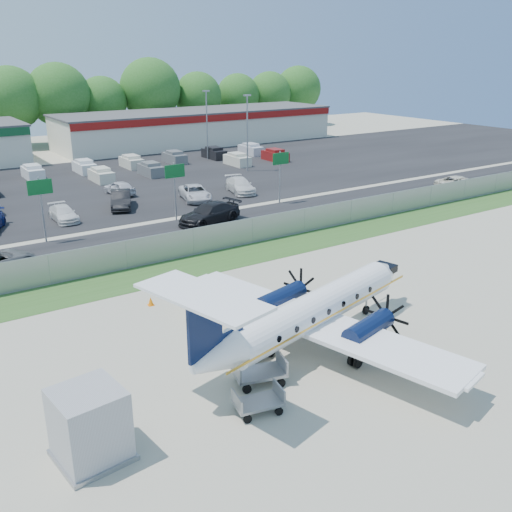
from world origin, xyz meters
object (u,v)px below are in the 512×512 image
baggage_cart_near (260,372)px  service_container (90,427)px  aircraft (312,311)px  baggage_cart_far (258,402)px  pushback_tug (251,347)px

baggage_cart_near → service_container: bearing=-174.4°
aircraft → service_container: 11.75m
baggage_cart_near → service_container: size_ratio=0.92×
aircraft → service_container: aircraft is taller
aircraft → service_container: (-11.55, -2.04, -0.68)m
aircraft → baggage_cart_far: size_ratio=7.84×
baggage_cart_far → service_container: service_container is taller
baggage_cart_near → baggage_cart_far: 2.14m
service_container → baggage_cart_near: bearing=5.6°
aircraft → baggage_cart_near: 4.32m
service_container → baggage_cart_far: bearing=-8.8°
pushback_tug → baggage_cart_far: size_ratio=1.18×
aircraft → baggage_cart_near: aircraft is taller
baggage_cart_far → aircraft: bearing=30.7°
pushback_tug → aircraft: bearing=-13.3°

